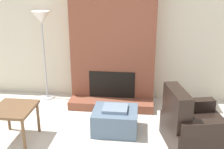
{
  "coord_description": "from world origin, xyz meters",
  "views": [
    {
      "loc": [
        0.54,
        -2.29,
        2.28
      ],
      "look_at": [
        0.0,
        2.55,
        0.6
      ],
      "focal_mm": 45.0,
      "sensor_mm": 36.0,
      "label": 1
    }
  ],
  "objects_px": {
    "floor_lamp_left": "(42,24)",
    "armchair": "(192,128)",
    "ottoman": "(115,120)",
    "side_table": "(14,112)"
  },
  "relations": [
    {
      "from": "floor_lamp_left",
      "to": "armchair",
      "type": "bearing_deg",
      "value": -28.22
    },
    {
      "from": "ottoman",
      "to": "floor_lamp_left",
      "type": "height_order",
      "value": "floor_lamp_left"
    },
    {
      "from": "side_table",
      "to": "armchair",
      "type": "bearing_deg",
      "value": 3.68
    },
    {
      "from": "ottoman",
      "to": "side_table",
      "type": "distance_m",
      "value": 1.51
    },
    {
      "from": "armchair",
      "to": "side_table",
      "type": "bearing_deg",
      "value": 80.83
    },
    {
      "from": "side_table",
      "to": "floor_lamp_left",
      "type": "distance_m",
      "value": 1.87
    },
    {
      "from": "ottoman",
      "to": "side_table",
      "type": "height_order",
      "value": "side_table"
    },
    {
      "from": "ottoman",
      "to": "side_table",
      "type": "bearing_deg",
      "value": -163.23
    },
    {
      "from": "armchair",
      "to": "side_table",
      "type": "distance_m",
      "value": 2.56
    },
    {
      "from": "armchair",
      "to": "side_table",
      "type": "height_order",
      "value": "armchair"
    }
  ]
}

